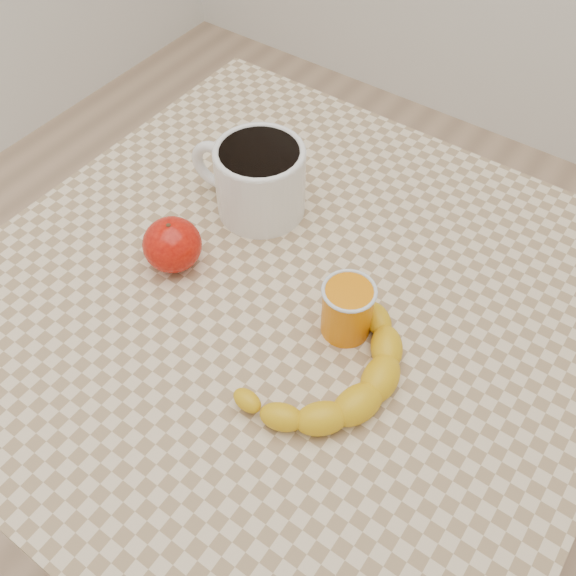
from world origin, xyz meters
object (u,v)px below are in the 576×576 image
Objects in this scene: apple at (172,245)px; banana at (327,365)px; coffee_mug at (258,177)px; orange_juice_glass at (347,309)px; table at (288,337)px.

apple is 0.26m from banana.
coffee_mug is 2.39× the size of orange_juice_glass.
apple is at bearing -166.48° from table.
table is 0.16m from banana.
apple is (-0.24, -0.04, -0.00)m from orange_juice_glass.
table is 8.20× the size of apple.
table is 0.20m from apple.
coffee_mug reaches higher than banana.
table is at bearing 161.98° from banana.
orange_juice_glass is 0.25× the size of banana.
orange_juice_glass is at bearing 119.65° from banana.
table is at bearing -178.71° from orange_juice_glass.
apple is (-0.16, -0.04, 0.12)m from table.
table is at bearing 13.52° from apple.
banana is at bearing -6.55° from apple.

